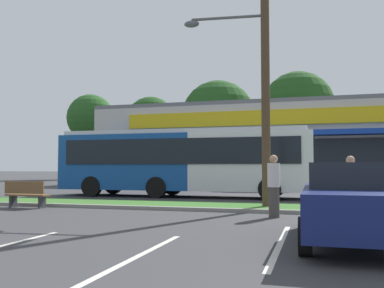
{
  "coord_description": "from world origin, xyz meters",
  "views": [
    {
      "loc": [
        4.14,
        -0.96,
        1.46
      ],
      "look_at": [
        -1.34,
        18.1,
        2.52
      ],
      "focal_mm": 40.12,
      "sensor_mm": 36.0,
      "label": 1
    }
  ],
  "objects_px": {
    "utility_pole": "(261,64)",
    "bus_stop_bench": "(26,194)",
    "pedestrian_by_pole": "(274,186)",
    "city_bus": "(183,161)",
    "pedestrian_mid": "(351,188)",
    "car_1": "(257,179)",
    "car_4": "(353,202)"
  },
  "relations": [
    {
      "from": "car_1",
      "to": "pedestrian_by_pole",
      "type": "height_order",
      "value": "pedestrian_by_pole"
    },
    {
      "from": "city_bus",
      "to": "bus_stop_bench",
      "type": "relative_size",
      "value": 7.75
    },
    {
      "from": "car_1",
      "to": "city_bus",
      "type": "bearing_deg",
      "value": -115.27
    },
    {
      "from": "car_1",
      "to": "utility_pole",
      "type": "bearing_deg",
      "value": -81.64
    },
    {
      "from": "city_bus",
      "to": "pedestrian_mid",
      "type": "distance_m",
      "value": 10.46
    },
    {
      "from": "bus_stop_bench",
      "to": "pedestrian_by_pole",
      "type": "height_order",
      "value": "pedestrian_by_pole"
    },
    {
      "from": "utility_pole",
      "to": "bus_stop_bench",
      "type": "height_order",
      "value": "utility_pole"
    },
    {
      "from": "utility_pole",
      "to": "city_bus",
      "type": "height_order",
      "value": "utility_pole"
    },
    {
      "from": "bus_stop_bench",
      "to": "pedestrian_by_pole",
      "type": "bearing_deg",
      "value": 176.52
    },
    {
      "from": "car_4",
      "to": "pedestrian_mid",
      "type": "height_order",
      "value": "pedestrian_mid"
    },
    {
      "from": "car_1",
      "to": "pedestrian_mid",
      "type": "relative_size",
      "value": 2.35
    },
    {
      "from": "utility_pole",
      "to": "bus_stop_bench",
      "type": "distance_m",
      "value": 9.5
    },
    {
      "from": "bus_stop_bench",
      "to": "pedestrian_by_pole",
      "type": "xyz_separation_m",
      "value": [
        8.79,
        -0.53,
        0.41
      ]
    },
    {
      "from": "utility_pole",
      "to": "car_1",
      "type": "bearing_deg",
      "value": 98.36
    },
    {
      "from": "bus_stop_bench",
      "to": "pedestrian_mid",
      "type": "height_order",
      "value": "pedestrian_mid"
    },
    {
      "from": "bus_stop_bench",
      "to": "pedestrian_mid",
      "type": "distance_m",
      "value": 10.9
    },
    {
      "from": "pedestrian_mid",
      "to": "bus_stop_bench",
      "type": "bearing_deg",
      "value": 55.15
    },
    {
      "from": "car_1",
      "to": "bus_stop_bench",
      "type": "bearing_deg",
      "value": -116.92
    },
    {
      "from": "car_4",
      "to": "pedestrian_by_pole",
      "type": "bearing_deg",
      "value": -153.99
    },
    {
      "from": "utility_pole",
      "to": "car_1",
      "type": "xyz_separation_m",
      "value": [
        -1.65,
        11.2,
        -4.3
      ]
    },
    {
      "from": "utility_pole",
      "to": "pedestrian_by_pole",
      "type": "relative_size",
      "value": 5.18
    },
    {
      "from": "bus_stop_bench",
      "to": "car_1",
      "type": "xyz_separation_m",
      "value": [
        6.54,
        12.88,
        0.23
      ]
    },
    {
      "from": "car_4",
      "to": "car_1",
      "type": "bearing_deg",
      "value": -166.6
    },
    {
      "from": "utility_pole",
      "to": "city_bus",
      "type": "distance_m",
      "value": 7.61
    },
    {
      "from": "utility_pole",
      "to": "car_1",
      "type": "height_order",
      "value": "utility_pole"
    },
    {
      "from": "pedestrian_by_pole",
      "to": "car_1",
      "type": "bearing_deg",
      "value": -137.14
    },
    {
      "from": "city_bus",
      "to": "car_4",
      "type": "relative_size",
      "value": 2.68
    },
    {
      "from": "bus_stop_bench",
      "to": "car_4",
      "type": "xyz_separation_m",
      "value": [
        10.64,
        -4.33,
        0.29
      ]
    },
    {
      "from": "pedestrian_by_pole",
      "to": "car_4",
      "type": "bearing_deg",
      "value": 59.34
    },
    {
      "from": "car_1",
      "to": "car_4",
      "type": "xyz_separation_m",
      "value": [
        4.1,
        -17.2,
        0.06
      ]
    },
    {
      "from": "car_4",
      "to": "bus_stop_bench",
      "type": "bearing_deg",
      "value": -112.13
    },
    {
      "from": "city_bus",
      "to": "car_4",
      "type": "height_order",
      "value": "city_bus"
    }
  ]
}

